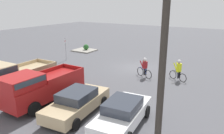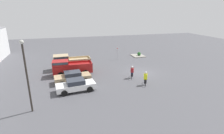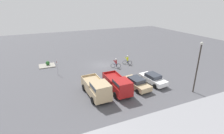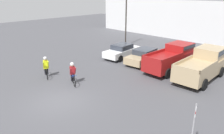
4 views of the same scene
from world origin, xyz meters
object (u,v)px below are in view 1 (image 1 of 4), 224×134
(sedan_0, at_px, (123,113))
(cyclist_0, at_px, (145,67))
(cyclist_1, at_px, (178,70))
(fire_lane_sign, at_px, (66,47))
(sedan_1, at_px, (77,102))
(pickup_truck_0, at_px, (40,86))
(lamppost, at_px, (160,102))
(shrub, at_px, (86,47))
(pickup_truck_1, at_px, (12,78))

(sedan_0, height_order, cyclist_0, cyclist_0)
(sedan_0, bearing_deg, cyclist_1, -93.65)
(fire_lane_sign, bearing_deg, cyclist_0, 174.51)
(cyclist_0, bearing_deg, sedan_1, 84.92)
(pickup_truck_0, bearing_deg, sedan_0, -176.75)
(sedan_1, relative_size, lamppost, 0.71)
(pickup_truck_0, height_order, cyclist_1, pickup_truck_0)
(sedan_1, xyz_separation_m, shrub, (10.07, -13.74, -0.20))
(lamppost, height_order, shrub, lamppost)
(sedan_1, height_order, shrub, sedan_1)
(pickup_truck_1, height_order, cyclist_1, pickup_truck_1)
(pickup_truck_0, bearing_deg, cyclist_1, -125.18)
(cyclist_1, distance_m, shrub, 14.38)
(cyclist_0, distance_m, lamppost, 13.35)
(sedan_0, bearing_deg, sedan_1, 3.41)
(cyclist_0, bearing_deg, pickup_truck_0, 66.37)
(shrub, bearing_deg, pickup_truck_1, 107.94)
(pickup_truck_0, height_order, shrub, pickup_truck_0)
(sedan_0, xyz_separation_m, lamppost, (-3.22, 4.19, 3.13))
(sedan_1, xyz_separation_m, cyclist_0, (-0.70, -7.86, 0.18))
(cyclist_1, bearing_deg, cyclist_0, 14.86)
(cyclist_1, xyz_separation_m, shrub, (13.41, -5.19, -0.39))
(pickup_truck_0, height_order, pickup_truck_1, pickup_truck_1)
(sedan_1, distance_m, cyclist_1, 9.19)
(sedan_1, relative_size, cyclist_1, 2.66)
(cyclist_1, height_order, lamppost, lamppost)
(pickup_truck_0, height_order, cyclist_0, pickup_truck_0)
(cyclist_0, bearing_deg, fire_lane_sign, -5.49)
(sedan_0, height_order, pickup_truck_1, pickup_truck_1)
(sedan_0, bearing_deg, cyclist_0, -74.72)
(fire_lane_sign, bearing_deg, pickup_truck_1, 110.90)
(pickup_truck_0, xyz_separation_m, pickup_truck_1, (2.78, -0.04, 0.05))
(pickup_truck_1, distance_m, fire_lane_sign, 9.54)
(sedan_1, bearing_deg, lamppost, 146.26)
(lamppost, bearing_deg, pickup_truck_0, -23.68)
(sedan_0, relative_size, fire_lane_sign, 1.85)
(shrub, bearing_deg, sedan_0, 133.48)
(pickup_truck_1, height_order, fire_lane_sign, fire_lane_sign)
(pickup_truck_1, height_order, lamppost, lamppost)
(cyclist_0, distance_m, fire_lane_sign, 9.75)
(sedan_0, distance_m, pickup_truck_1, 8.41)
(pickup_truck_0, height_order, fire_lane_sign, fire_lane_sign)
(lamppost, bearing_deg, fire_lane_sign, -40.48)
(lamppost, bearing_deg, shrub, -47.82)
(lamppost, distance_m, shrub, 24.21)
(pickup_truck_1, height_order, cyclist_0, pickup_truck_1)
(sedan_0, bearing_deg, shrub, -46.52)
(sedan_1, relative_size, cyclist_0, 2.70)
(sedan_0, xyz_separation_m, cyclist_1, (-0.54, -8.39, 0.18))
(sedan_1, xyz_separation_m, pickup_truck_1, (5.59, 0.12, 0.48))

